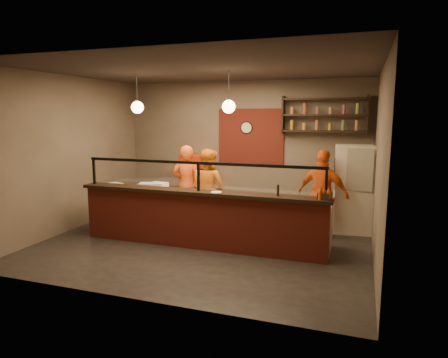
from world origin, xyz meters
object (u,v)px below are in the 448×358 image
at_px(cook_mid, 208,188).
at_px(pizza_dough, 216,193).
at_px(cook_left, 187,185).
at_px(fridge, 353,189).
at_px(pepper_mill, 278,190).
at_px(condiment_caddy, 324,196).
at_px(cook_right, 323,194).
at_px(red_cooler, 196,184).
at_px(wall_clock, 247,128).

distance_m(cook_mid, pizza_dough, 0.84).
relative_size(cook_left, fridge, 0.98).
bearing_deg(pepper_mill, cook_left, 148.45).
bearing_deg(condiment_caddy, cook_left, 154.47).
height_order(cook_left, pepper_mill, cook_left).
bearing_deg(fridge, pizza_dough, -156.22).
bearing_deg(pepper_mill, cook_right, 65.95).
distance_m(condiment_caddy, pepper_mill, 0.77).
xyz_separation_m(cook_left, red_cooler, (-0.21, 1.01, -0.15)).
height_order(wall_clock, cook_right, wall_clock).
xyz_separation_m(cook_left, condiment_caddy, (3.09, -1.47, 0.24)).
bearing_deg(cook_right, pepper_mill, 81.94).
bearing_deg(pepper_mill, fridge, 59.82).
relative_size(cook_left, cook_right, 1.01).
bearing_deg(pizza_dough, wall_clock, 89.89).
bearing_deg(fridge, pepper_mill, -125.57).
xyz_separation_m(cook_mid, fridge, (2.94, 0.68, 0.05)).
bearing_deg(fridge, cook_left, -175.99).
bearing_deg(red_cooler, fridge, 4.12).
bearing_deg(pizza_dough, condiment_caddy, -17.26).
bearing_deg(red_cooler, cook_right, -7.79).
bearing_deg(cook_left, condiment_caddy, 142.02).
bearing_deg(cook_right, red_cooler, -2.64).
xyz_separation_m(wall_clock, fridge, (2.50, -0.74, -1.20)).
relative_size(wall_clock, cook_left, 0.17).
distance_m(wall_clock, red_cooler, 1.85).
bearing_deg(wall_clock, red_cooler, -165.49).
distance_m(red_cooler, pizza_dough, 2.20).
bearing_deg(cook_left, wall_clock, -139.18).
bearing_deg(cook_mid, pizza_dough, 143.27).
xyz_separation_m(cook_left, cook_right, (2.94, -0.05, -0.01)).
height_order(wall_clock, condiment_caddy, wall_clock).
bearing_deg(pizza_dough, cook_left, 140.14).
distance_m(cook_left, cook_mid, 0.56).
height_order(wall_clock, cook_mid, wall_clock).
height_order(cook_left, red_cooler, cook_left).
bearing_deg(wall_clock, condiment_caddy, -53.10).
bearing_deg(pepper_mill, condiment_caddy, -3.64).
relative_size(cook_left, cook_mid, 1.03).
distance_m(wall_clock, pepper_mill, 3.20).
height_order(red_cooler, condiment_caddy, red_cooler).
height_order(wall_clock, fridge, wall_clock).
xyz_separation_m(wall_clock, red_cooler, (-1.20, -0.31, -1.38)).
bearing_deg(fridge, red_cooler, 167.89).
xyz_separation_m(cook_mid, pizza_dough, (0.43, -0.72, 0.06)).
relative_size(cook_right, pepper_mill, 9.29).
height_order(fridge, pizza_dough, fridge).
xyz_separation_m(cook_left, pepper_mill, (2.32, -1.43, 0.28)).
distance_m(wall_clock, pizza_dough, 2.45).
bearing_deg(cook_left, cook_right, 166.61).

